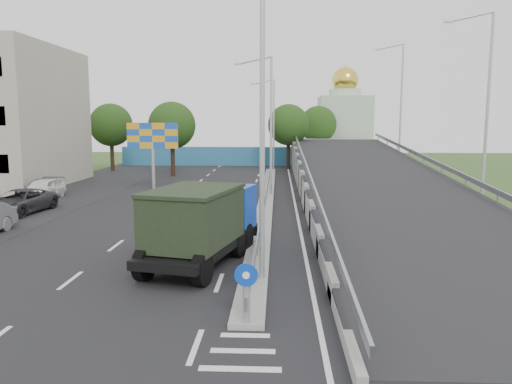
# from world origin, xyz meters

# --- Properties ---
(ground) EXTENTS (160.00, 160.00, 0.00)m
(ground) POSITION_xyz_m (0.00, 0.00, 0.00)
(ground) COLOR #2D4C1E
(ground) RESTS_ON ground
(road_surface) EXTENTS (26.00, 90.00, 0.04)m
(road_surface) POSITION_xyz_m (-3.00, 20.00, 0.00)
(road_surface) COLOR black
(road_surface) RESTS_ON ground
(parking_strip) EXTENTS (8.00, 90.00, 0.05)m
(parking_strip) POSITION_xyz_m (-16.00, 20.00, 0.00)
(parking_strip) COLOR black
(parking_strip) RESTS_ON ground
(median) EXTENTS (1.00, 44.00, 0.20)m
(median) POSITION_xyz_m (0.00, 24.00, 0.10)
(median) COLOR gray
(median) RESTS_ON ground
(overpass_ramp) EXTENTS (10.00, 50.00, 3.50)m
(overpass_ramp) POSITION_xyz_m (7.50, 24.00, 1.75)
(overpass_ramp) COLOR gray
(overpass_ramp) RESTS_ON ground
(median_guardrail) EXTENTS (0.09, 44.00, 0.71)m
(median_guardrail) POSITION_xyz_m (0.00, 24.00, 0.75)
(median_guardrail) COLOR gray
(median_guardrail) RESTS_ON median
(sign_bollard) EXTENTS (0.64, 0.23, 1.67)m
(sign_bollard) POSITION_xyz_m (0.00, 2.17, 1.03)
(sign_bollard) COLOR black
(sign_bollard) RESTS_ON median
(lamp_post_near) EXTENTS (2.74, 0.18, 10.08)m
(lamp_post_near) POSITION_xyz_m (0.11, 6.00, 5.81)
(lamp_post_near) COLOR #B2B5B7
(lamp_post_near) RESTS_ON median
(lamp_post_mid) EXTENTS (2.74, 0.18, 10.08)m
(lamp_post_mid) POSITION_xyz_m (0.11, 26.00, 5.81)
(lamp_post_mid) COLOR #B2B5B7
(lamp_post_mid) RESTS_ON median
(lamp_post_far) EXTENTS (2.74, 0.18, 10.08)m
(lamp_post_far) POSITION_xyz_m (0.11, 46.00, 5.81)
(lamp_post_far) COLOR #B2B5B7
(lamp_post_far) RESTS_ON median
(blue_wall) EXTENTS (30.00, 0.50, 2.40)m
(blue_wall) POSITION_xyz_m (-4.00, 52.00, 1.20)
(blue_wall) COLOR teal
(blue_wall) RESTS_ON ground
(church) EXTENTS (7.00, 7.00, 13.80)m
(church) POSITION_xyz_m (10.00, 60.00, 5.31)
(church) COLOR #B2CCAD
(church) RESTS_ON ground
(billboard) EXTENTS (4.00, 0.24, 5.50)m
(billboard) POSITION_xyz_m (-9.00, 28.00, 4.19)
(billboard) COLOR #B2B5B7
(billboard) RESTS_ON ground
(tree_left_mid) EXTENTS (4.80, 4.80, 7.60)m
(tree_left_mid) POSITION_xyz_m (-10.00, 40.00, 5.18)
(tree_left_mid) COLOR black
(tree_left_mid) RESTS_ON ground
(tree_median_far) EXTENTS (4.80, 4.80, 7.60)m
(tree_median_far) POSITION_xyz_m (2.00, 48.00, 5.18)
(tree_median_far) COLOR black
(tree_median_far) RESTS_ON ground
(tree_left_far) EXTENTS (4.80, 4.80, 7.60)m
(tree_left_far) POSITION_xyz_m (-18.00, 45.00, 5.18)
(tree_left_far) COLOR black
(tree_left_far) RESTS_ON ground
(tree_ramp_far) EXTENTS (4.80, 4.80, 7.60)m
(tree_ramp_far) POSITION_xyz_m (6.00, 55.00, 5.18)
(tree_ramp_far) COLOR black
(tree_ramp_far) RESTS_ON ground
(dump_truck) EXTENTS (4.17, 7.47, 3.11)m
(dump_truck) POSITION_xyz_m (-2.15, 8.60, 1.72)
(dump_truck) COLOR black
(dump_truck) RESTS_ON ground
(parked_car_c) EXTENTS (3.00, 5.54, 1.48)m
(parked_car_c) POSITION_xyz_m (-14.98, 18.66, 0.74)
(parked_car_c) COLOR #2D2C31
(parked_car_c) RESTS_ON ground
(parked_car_d) EXTENTS (2.12, 4.93, 1.42)m
(parked_car_d) POSITION_xyz_m (-16.44, 24.54, 0.71)
(parked_car_d) COLOR gray
(parked_car_d) RESTS_ON ground
(parked_car_e) EXTENTS (1.85, 4.51, 1.53)m
(parked_car_e) POSITION_xyz_m (-16.14, 24.14, 0.77)
(parked_car_e) COLOR white
(parked_car_e) RESTS_ON ground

